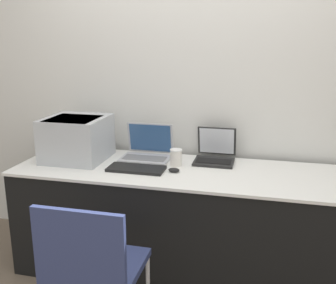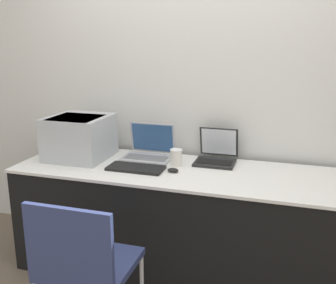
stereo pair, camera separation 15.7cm
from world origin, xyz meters
The scene contains 9 objects.
wall_back centered at (0.00, 0.79, 1.30)m, with size 8.00×0.05×2.60m.
table centered at (0.00, 0.35, 0.39)m, with size 2.29×0.73×0.77m.
printer centered at (-0.79, 0.41, 0.94)m, with size 0.43×0.44×0.32m.
laptop_left centered at (-0.29, 0.55, 0.83)m, with size 0.36×0.29×0.25m.
laptop_right centered at (0.22, 0.60, 0.83)m, with size 0.28×0.30×0.24m.
external_keyboard centered at (-0.28, 0.27, 0.78)m, with size 0.39×0.18×0.02m.
coffee_cup centered at (-0.04, 0.42, 0.83)m, with size 0.09×0.09×0.12m.
mouse centered at (-0.02, 0.29, 0.79)m, with size 0.08×0.05×0.03m.
chair centered at (-0.27, -0.51, 0.53)m, with size 0.47×0.44×0.88m.
Camera 2 is at (0.69, -2.12, 1.65)m, focal length 42.00 mm.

